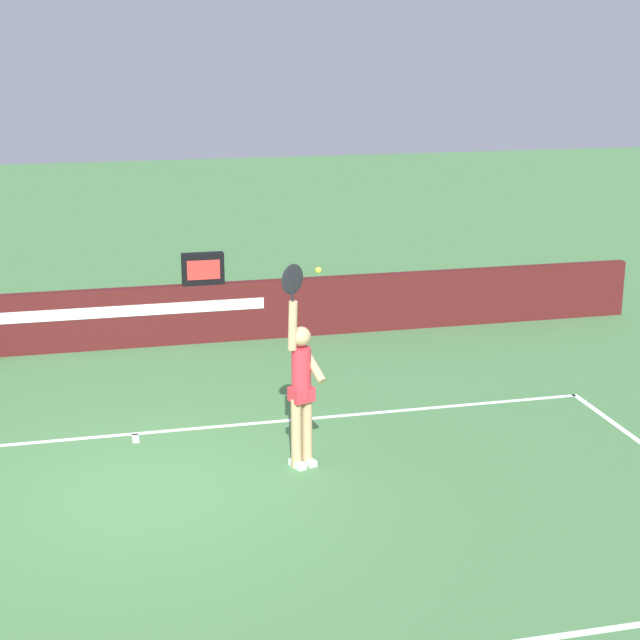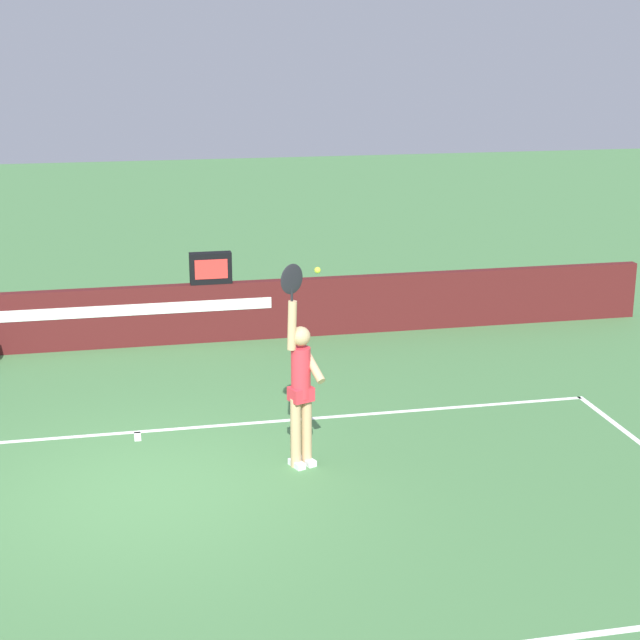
{
  "view_description": "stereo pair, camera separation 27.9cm",
  "coord_description": "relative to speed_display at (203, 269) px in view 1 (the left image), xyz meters",
  "views": [
    {
      "loc": [
        -0.39,
        -10.07,
        4.78
      ],
      "look_at": [
        2.09,
        0.46,
        1.68
      ],
      "focal_mm": 55.81,
      "sensor_mm": 36.0,
      "label": 1
    },
    {
      "loc": [
        -0.12,
        -10.13,
        4.78
      ],
      "look_at": [
        2.09,
        0.46,
        1.68
      ],
      "focal_mm": 55.81,
      "sensor_mm": 36.0,
      "label": 2
    }
  ],
  "objects": [
    {
      "name": "ground_plane",
      "position": [
        -1.33,
        -5.33,
        -1.22
      ],
      "size": [
        60.0,
        60.0,
        0.0
      ],
      "primitive_type": "plane",
      "color": "#477A44"
    },
    {
      "name": "tennis_ball",
      "position": [
        0.66,
        -5.22,
        1.12
      ],
      "size": [
        0.07,
        0.07,
        0.07
      ],
      "color": "#CCE735"
    },
    {
      "name": "tennis_player",
      "position": [
        0.5,
        -5.06,
        -0.22
      ],
      "size": [
        0.51,
        0.46,
        2.42
      ],
      "color": "tan",
      "rests_on": "ground"
    },
    {
      "name": "speed_display",
      "position": [
        0.0,
        0.0,
        0.0
      ],
      "size": [
        0.67,
        0.19,
        0.5
      ],
      "color": "black",
      "rests_on": "back_wall"
    },
    {
      "name": "court_lines",
      "position": [
        -1.33,
        -6.25,
        -1.21
      ],
      "size": [
        12.08,
        5.29,
        0.0
      ],
      "color": "white",
      "rests_on": "ground"
    },
    {
      "name": "back_wall",
      "position": [
        -1.33,
        0.0,
        -0.73
      ],
      "size": [
        17.46,
        0.18,
        0.97
      ],
      "color": "#4C1617",
      "rests_on": "ground"
    }
  ]
}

